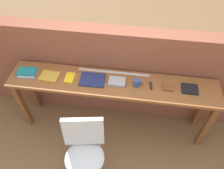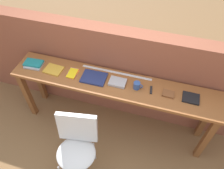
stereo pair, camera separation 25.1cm
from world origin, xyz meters
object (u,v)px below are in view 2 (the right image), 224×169
Objects in this scene: magazine_cycling at (54,70)px; mug at (137,85)px; book_stack_leftmost at (34,64)px; book_repair_rightmost at (191,98)px; pamphlet_pile_colourful at (73,73)px; multitool_folded at (151,90)px; chair_white_moulded at (77,145)px; book_open_centre at (94,78)px; leather_journal_brown at (168,94)px.

mug is (1.05, 0.00, 0.04)m from magazine_cycling.
book_stack_leftmost is 1.93m from book_repair_rightmost.
pamphlet_pile_colourful is at bearing 179.03° from mug.
mug is (1.33, -0.01, 0.02)m from book_stack_leftmost.
book_stack_leftmost reaches higher than book_repair_rightmost.
magazine_cycling is 1.18× the size of pamphlet_pile_colourful.
multitool_folded is 0.44m from book_repair_rightmost.
book_stack_leftmost is 1.31× the size of book_repair_rightmost.
book_stack_leftmost is (-0.83, 0.70, 0.38)m from chair_white_moulded.
book_repair_rightmost reaches higher than pamphlet_pile_colourful.
book_open_centre is at bearing 91.94° from chair_white_moulded.
book_stack_leftmost is 1.33m from mug.
chair_white_moulded is 3.05× the size of book_open_centre.
leather_journal_brown is 0.25m from book_repair_rightmost.
pamphlet_pile_colourful is at bearing -176.54° from leather_journal_brown.
magazine_cycling is 1.05m from mug.
book_stack_leftmost is 1.49m from multitool_folded.
chair_white_moulded is at bearing -146.70° from book_repair_rightmost.
book_repair_rightmost is at bearing 6.11° from leather_journal_brown.
book_repair_rightmost is at bearing 0.64° from multitool_folded.
book_repair_rightmost is (0.60, 0.02, -0.03)m from mug.
mug is (0.50, 0.69, 0.40)m from chair_white_moulded.
magazine_cycling is 1.21m from multitool_folded.
leather_journal_brown is at bearing -1.14° from book_open_centre.
mug is at bearing -177.89° from book_repair_rightmost.
pamphlet_pile_colourful is 1.16m from leather_journal_brown.
leather_journal_brown is (1.16, -0.01, 0.01)m from pamphlet_pile_colourful.
magazine_cycling is at bearing -179.72° from book_open_centre.
book_stack_leftmost reaches higher than pamphlet_pile_colourful.
chair_white_moulded is at bearing -47.60° from magazine_cycling.
book_stack_leftmost reaches higher than chair_white_moulded.
book_repair_rightmost is at bearing 1.64° from mug.
leather_journal_brown is at bearing -177.20° from book_repair_rightmost.
chair_white_moulded is at bearing -40.38° from book_stack_leftmost.
leather_journal_brown is at bearing -0.09° from book_stack_leftmost.
book_stack_leftmost is 2.18× the size of multitool_folded.
mug reaches higher than book_open_centre.
book_open_centre is at bearing -179.64° from multitool_folded.
book_open_centre is 1.60× the size of book_repair_rightmost.
magazine_cycling is 0.53m from book_open_centre.
leather_journal_brown reaches higher than multitool_folded.
book_stack_leftmost reaches higher than multitool_folded.
book_open_centre is at bearing -179.06° from book_repair_rightmost.
book_open_centre is (0.80, -0.00, -0.01)m from book_stack_leftmost.
book_open_centre is 0.52m from mug.
mug reaches higher than pamphlet_pile_colourful.
leather_journal_brown reaches higher than book_open_centre.
book_repair_rightmost is at bearing -0.62° from book_open_centre.
mug reaches higher than leather_journal_brown.
chair_white_moulded is 0.79m from book_open_centre.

